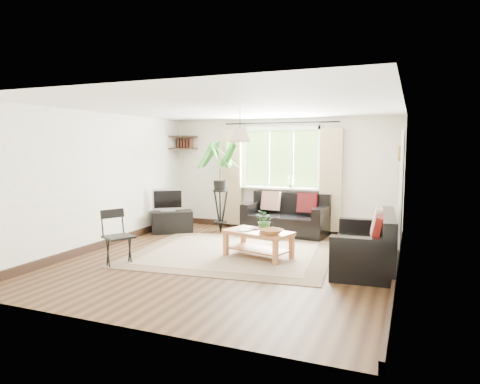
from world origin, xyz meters
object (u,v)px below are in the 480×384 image
at_px(coffee_table, 258,244).
at_px(palm_stand, 220,187).
at_px(sofa_back, 286,215).
at_px(sofa_right, 364,242).
at_px(folding_chair, 119,238).
at_px(tv_stand, 172,222).

relative_size(coffee_table, palm_stand, 0.55).
distance_m(sofa_back, coffee_table, 1.97).
distance_m(sofa_right, palm_stand, 3.58).
height_order(sofa_back, coffee_table, sofa_back).
bearing_deg(folding_chair, sofa_back, -1.69).
height_order(coffee_table, palm_stand, palm_stand).
relative_size(sofa_back, sofa_right, 1.00).
height_order(sofa_back, palm_stand, palm_stand).
bearing_deg(coffee_table, folding_chair, -146.27).
relative_size(sofa_back, coffee_table, 1.59).
xyz_separation_m(sofa_right, coffee_table, (-1.66, 0.01, -0.18)).
bearing_deg(sofa_right, tv_stand, -111.78).
xyz_separation_m(sofa_right, palm_stand, (-3.11, 1.69, 0.57)).
bearing_deg(coffee_table, tv_stand, 151.99).
height_order(sofa_back, sofa_right, sofa_back).
xyz_separation_m(sofa_back, folding_chair, (-1.72, -3.17, 0.02)).
xyz_separation_m(tv_stand, folding_chair, (0.56, -2.48, 0.19)).
xyz_separation_m(sofa_right, folding_chair, (-3.48, -1.21, 0.02)).
height_order(sofa_back, tv_stand, sofa_back).
bearing_deg(folding_chair, tv_stand, 39.50).
xyz_separation_m(coffee_table, tv_stand, (-2.38, 1.27, 0.01)).
height_order(sofa_right, coffee_table, sofa_right).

